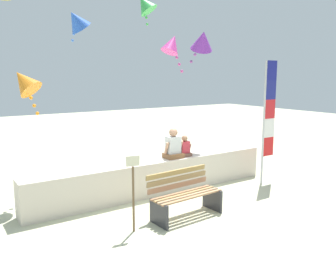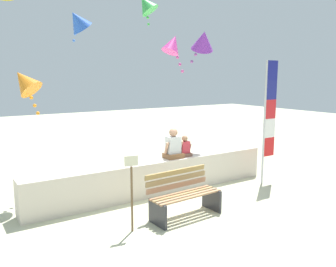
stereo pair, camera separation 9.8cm
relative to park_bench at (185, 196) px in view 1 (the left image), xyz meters
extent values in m
plane|color=beige|center=(0.27, 0.35, -0.41)|extent=(40.00, 40.00, 0.00)
cube|color=beige|center=(0.27, 1.46, -0.02)|extent=(6.09, 0.50, 0.78)
cube|color=#A67953|center=(0.01, -0.25, 0.04)|extent=(1.46, 0.15, 0.03)
cube|color=#A07C5A|center=(0.01, -0.14, 0.04)|extent=(1.46, 0.15, 0.03)
cube|color=#A47F4E|center=(0.00, -0.02, 0.04)|extent=(1.46, 0.15, 0.03)
cube|color=#A47350|center=(-0.01, 0.09, 0.04)|extent=(1.46, 0.15, 0.03)
cube|color=#A8775A|center=(-0.01, 0.20, 0.16)|extent=(1.46, 0.13, 0.10)
cube|color=#9A7C51|center=(-0.01, 0.22, 0.29)|extent=(1.46, 0.13, 0.10)
cube|color=#A28249|center=(-0.01, 0.24, 0.42)|extent=(1.46, 0.13, 0.10)
cube|color=#2D2D33|center=(-0.66, -0.12, -0.18)|extent=(0.08, 0.53, 0.45)
cube|color=#2D2D33|center=(0.67, -0.04, -0.18)|extent=(0.08, 0.53, 0.45)
cube|color=brown|center=(0.73, 1.45, 0.43)|extent=(0.42, 0.34, 0.11)
cube|color=silver|center=(0.73, 1.45, 0.69)|extent=(0.32, 0.21, 0.40)
cylinder|color=tan|center=(0.53, 1.43, 0.64)|extent=(0.07, 0.16, 0.29)
cylinder|color=tan|center=(0.93, 1.43, 0.64)|extent=(0.07, 0.16, 0.29)
sphere|color=tan|center=(0.73, 1.45, 0.99)|extent=(0.20, 0.20, 0.20)
cube|color=brown|center=(1.05, 1.45, 0.42)|extent=(0.30, 0.24, 0.08)
cube|color=#C2313F|center=(1.05, 1.45, 0.60)|extent=(0.23, 0.15, 0.29)
cylinder|color=#996F50|center=(0.91, 1.44, 0.56)|extent=(0.05, 0.11, 0.21)
cylinder|color=#996F50|center=(1.20, 1.44, 0.56)|extent=(0.05, 0.11, 0.21)
sphere|color=#996F50|center=(1.05, 1.45, 0.81)|extent=(0.14, 0.14, 0.14)
cylinder|color=#B7B7BC|center=(2.87, 0.62, 1.13)|extent=(0.05, 0.05, 3.08)
cube|color=red|center=(3.08, 0.62, 0.53)|extent=(0.36, 0.02, 0.48)
cube|color=white|center=(3.08, 0.62, 1.00)|extent=(0.36, 0.02, 0.48)
cube|color=red|center=(3.08, 0.62, 1.48)|extent=(0.36, 0.02, 0.48)
cube|color=navy|center=(3.08, 0.62, 1.96)|extent=(0.36, 0.02, 0.48)
cube|color=navy|center=(3.08, 0.62, 2.43)|extent=(0.36, 0.02, 0.48)
cone|color=blue|center=(-0.30, 4.89, 3.87)|extent=(0.88, 0.72, 0.79)
sphere|color=#3E6DD2|center=(-0.31, 4.99, 3.69)|extent=(0.08, 0.08, 0.08)
sphere|color=#3E6DD2|center=(-0.32, 5.09, 3.51)|extent=(0.08, 0.08, 0.08)
sphere|color=#3E6DD2|center=(-0.33, 5.19, 3.33)|extent=(0.08, 0.08, 0.08)
cone|color=green|center=(1.65, 4.34, 4.43)|extent=(0.93, 0.93, 0.72)
sphere|color=green|center=(1.71, 4.41, 4.25)|extent=(0.08, 0.08, 0.08)
sphere|color=green|center=(1.78, 4.48, 4.07)|extent=(0.08, 0.08, 0.08)
sphere|color=green|center=(1.85, 4.55, 3.89)|extent=(0.08, 0.08, 0.08)
cone|color=orange|center=(-2.28, 2.60, 2.19)|extent=(0.87, 0.88, 0.72)
sphere|color=orange|center=(-2.21, 2.66, 2.01)|extent=(0.08, 0.08, 0.08)
sphere|color=orange|center=(-2.14, 2.73, 1.83)|extent=(0.08, 0.08, 0.08)
sphere|color=orange|center=(-2.06, 2.80, 1.65)|extent=(0.08, 0.08, 0.08)
sphere|color=orange|center=(-1.99, 2.87, 1.47)|extent=(0.08, 0.08, 0.08)
cone|color=#DB3D9E|center=(1.51, 2.67, 3.14)|extent=(0.68, 0.54, 0.63)
sphere|color=#CF499C|center=(1.52, 2.58, 2.96)|extent=(0.08, 0.08, 0.08)
sphere|color=#CF499C|center=(1.53, 2.48, 2.78)|extent=(0.08, 0.08, 0.08)
sphere|color=#CF499C|center=(1.54, 2.38, 2.60)|extent=(0.08, 0.08, 0.08)
sphere|color=#CF499C|center=(1.55, 2.28, 2.42)|extent=(0.08, 0.08, 0.08)
cone|color=purple|center=(2.08, 2.09, 3.20)|extent=(0.82, 0.91, 0.70)
sphere|color=#914B9F|center=(1.98, 2.13, 3.02)|extent=(0.08, 0.08, 0.08)
sphere|color=#914B9F|center=(1.89, 2.16, 2.84)|extent=(0.08, 0.08, 0.08)
sphere|color=#914B9F|center=(1.80, 2.20, 2.66)|extent=(0.08, 0.08, 0.08)
cylinder|color=brown|center=(-1.15, -0.07, 0.18)|extent=(0.04, 0.04, 1.17)
cube|color=beige|center=(-1.15, -0.07, 0.86)|extent=(0.24, 0.06, 0.18)
camera|label=1|loc=(-3.88, -5.28, 2.30)|focal=37.69mm
camera|label=2|loc=(-3.80, -5.34, 2.30)|focal=37.69mm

